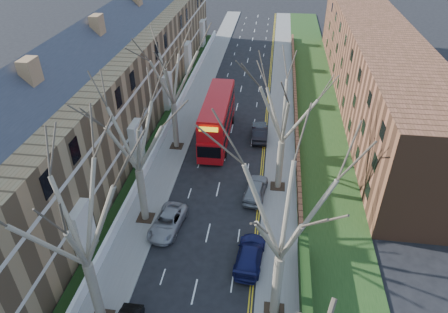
% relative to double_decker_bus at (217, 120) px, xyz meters
% --- Properties ---
extents(pavement_left, '(3.00, 102.00, 0.12)m').
position_rel_double_decker_bus_xyz_m(pavement_left, '(-4.58, 8.52, -2.41)').
color(pavement_left, slate).
rests_on(pavement_left, ground).
extents(pavement_right, '(3.00, 102.00, 0.12)m').
position_rel_double_decker_bus_xyz_m(pavement_right, '(7.42, 8.52, -2.41)').
color(pavement_right, slate).
rests_on(pavement_right, ground).
extents(terrace_left, '(9.70, 78.00, 13.60)m').
position_rel_double_decker_bus_xyz_m(terrace_left, '(-12.23, 0.52, 3.06)').
color(terrace_left, olive).
rests_on(terrace_left, ground).
extents(flats_right, '(13.97, 54.00, 10.00)m').
position_rel_double_decker_bus_xyz_m(flats_right, '(18.88, 12.52, 2.51)').
color(flats_right, brown).
rests_on(flats_right, ground).
extents(front_wall_left, '(0.30, 78.00, 1.00)m').
position_rel_double_decker_bus_xyz_m(front_wall_left, '(-6.23, 0.52, -1.85)').
color(front_wall_left, white).
rests_on(front_wall_left, ground).
extents(grass_verge_right, '(6.00, 102.00, 0.06)m').
position_rel_double_decker_bus_xyz_m(grass_verge_right, '(11.92, 8.52, -2.32)').
color(grass_verge_right, '#1E3B15').
rests_on(grass_verge_right, ground).
extents(tree_left_mid, '(10.50, 10.50, 14.71)m').
position_rel_double_decker_bus_xyz_m(tree_left_mid, '(-4.28, -24.48, 7.09)').
color(tree_left_mid, '#776B55').
rests_on(tree_left_mid, ground).
extents(tree_left_far, '(10.15, 10.15, 14.22)m').
position_rel_double_decker_bus_xyz_m(tree_left_far, '(-4.28, -14.48, 6.77)').
color(tree_left_far, '#776B55').
rests_on(tree_left_far, ground).
extents(tree_left_dist, '(10.50, 10.50, 14.71)m').
position_rel_double_decker_bus_xyz_m(tree_left_dist, '(-4.28, -2.48, 7.09)').
color(tree_left_dist, '#776B55').
rests_on(tree_left_dist, ground).
extents(tree_right_mid, '(10.50, 10.50, 14.71)m').
position_rel_double_decker_bus_xyz_m(tree_right_mid, '(7.12, -22.48, 7.09)').
color(tree_right_mid, '#776B55').
rests_on(tree_right_mid, ground).
extents(tree_right_far, '(10.15, 10.15, 14.22)m').
position_rel_double_decker_bus_xyz_m(tree_right_far, '(7.12, -8.48, 6.77)').
color(tree_right_far, '#776B55').
rests_on(tree_right_far, ground).
extents(double_decker_bus, '(3.11, 12.06, 5.00)m').
position_rel_double_decker_bus_xyz_m(double_decker_bus, '(0.00, 0.00, 0.00)').
color(double_decker_bus, '#B20C11').
rests_on(double_decker_bus, ground).
extents(car_left_far, '(2.85, 5.13, 1.36)m').
position_rel_double_decker_bus_xyz_m(car_left_far, '(-2.05, -15.34, -1.79)').
color(car_left_far, gray).
rests_on(car_left_far, ground).
extents(car_right_near, '(2.46, 5.15, 1.45)m').
position_rel_double_decker_bus_xyz_m(car_right_near, '(5.12, -18.13, -1.75)').
color(car_right_near, '#16194D').
rests_on(car_right_near, ground).
extents(car_right_mid, '(2.42, 4.85, 1.59)m').
position_rel_double_decker_bus_xyz_m(car_right_mid, '(5.05, -9.98, -1.67)').
color(car_right_mid, gray).
rests_on(car_right_mid, ground).
extents(car_right_far, '(1.93, 4.94, 1.60)m').
position_rel_double_decker_bus_xyz_m(car_right_far, '(4.81, 0.78, -1.67)').
color(car_right_far, black).
rests_on(car_right_far, ground).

